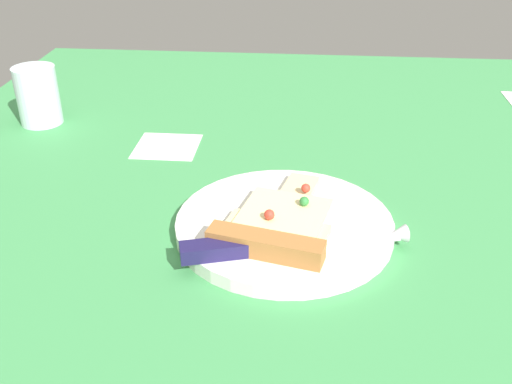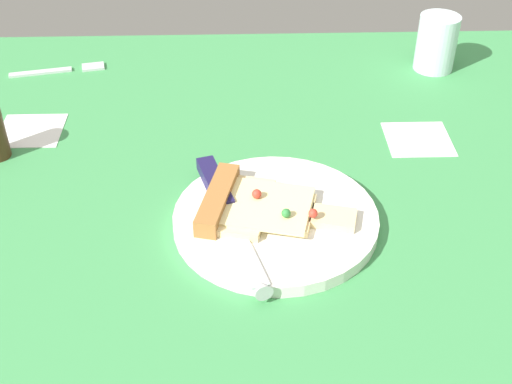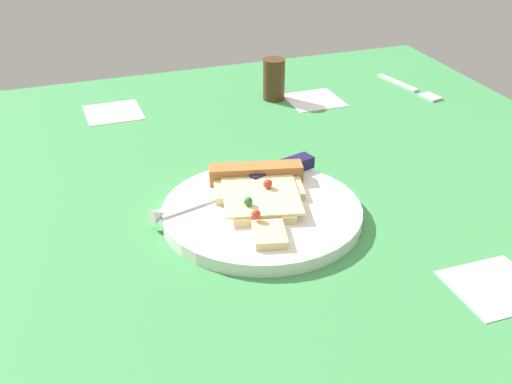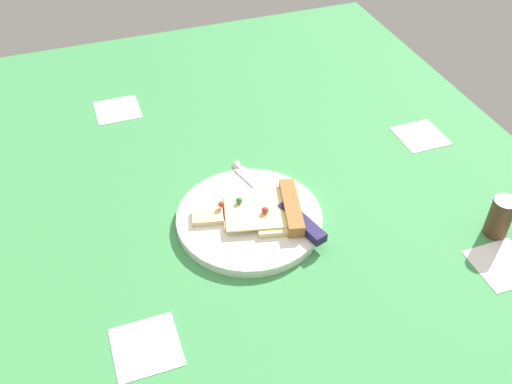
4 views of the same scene
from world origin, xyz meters
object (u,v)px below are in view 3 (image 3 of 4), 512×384
object	(u,v)px
knife	(252,180)
pepper_shaker	(274,79)
plate	(262,213)
fork	(411,87)
pizza_slice	(259,191)

from	to	relation	value
knife	pepper_shaker	bearing A→B (deg)	-42.00
knife	pepper_shaker	distance (cm)	34.55
plate	fork	xyz separation A→B (cm)	(-40.68, -32.96, -0.38)
pepper_shaker	knife	bearing A→B (deg)	64.26
plate	knife	distance (cm)	6.13
pizza_slice	fork	xyz separation A→B (cm)	(-40.08, -30.43, -1.96)
fork	pepper_shaker	bearing A→B (deg)	-21.11
plate	fork	bearing A→B (deg)	-140.98
knife	pizza_slice	bearing A→B (deg)	160.36
plate	pizza_slice	size ratio (longest dim) A/B	1.29
pizza_slice	knife	xyz separation A→B (cm)	(-0.20, -3.38, -0.18)
pizza_slice	pepper_shaker	xyz separation A→B (cm)	(-15.19, -34.48, 1.20)
knife	plate	bearing A→B (deg)	155.99
plate	fork	distance (cm)	52.36
pepper_shaker	fork	xyz separation A→B (cm)	(-24.88, 4.05, -3.15)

